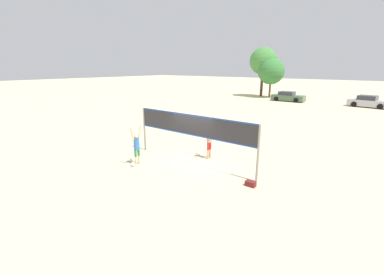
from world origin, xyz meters
TOP-DOWN VIEW (x-y plane):
  - ground_plane at (0.00, 0.00)m, footprint 200.00×200.00m
  - volleyball_net at (0.00, 0.00)m, footprint 7.20×0.10m
  - player_spiker at (-2.07, -1.85)m, footprint 0.28×0.68m
  - player_blocker at (0.31, 1.10)m, footprint 0.28×0.72m
  - volleyball at (-2.04, -2.18)m, footprint 0.22×0.22m
  - gear_bag at (3.57, -0.60)m, footprint 0.43×0.25m
  - parked_car_near at (5.34, 28.11)m, footprint 4.59×2.48m
  - parked_car_mid at (-4.30, 27.75)m, footprint 4.47×1.90m
  - tree_left_cluster at (-8.21, 30.72)m, footprint 4.10×4.10m
  - tree_right_cluster at (-9.93, 31.38)m, footprint 4.34×4.34m

SIDE VIEW (x-z plane):
  - ground_plane at x=0.00m, z-range 0.00..0.00m
  - volleyball at x=-2.04m, z-range 0.00..0.22m
  - gear_bag at x=3.57m, z-range 0.00..0.23m
  - parked_car_mid at x=-4.30m, z-range -0.06..1.31m
  - parked_car_near at x=5.34m, z-range -0.07..1.35m
  - player_spiker at x=-2.07m, z-range 0.04..2.01m
  - player_blocker at x=0.31m, z-range 0.07..2.33m
  - volleyball_net at x=0.00m, z-range 0.57..3.10m
  - tree_left_cluster at x=-8.21m, z-range 1.01..7.16m
  - tree_right_cluster at x=-9.93m, z-range 1.72..9.57m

